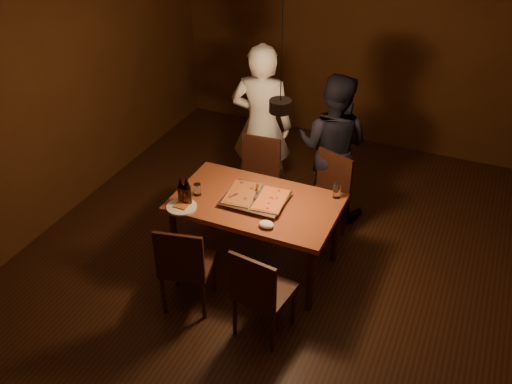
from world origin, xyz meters
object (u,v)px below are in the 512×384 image
at_px(chair_near_right, 259,288).
at_px(plate_slice, 182,207).
at_px(pendant_lamp, 280,105).
at_px(chair_far_right, 327,189).
at_px(chair_far_left, 258,171).
at_px(diner_white, 262,125).
at_px(dining_table, 256,208).
at_px(beer_bottle_a, 181,190).
at_px(beer_bottle_b, 187,192).
at_px(pizza_tray, 256,199).
at_px(chair_near_left, 184,261).
at_px(diner_dark, 333,147).

relative_size(chair_near_right, plate_slice, 1.78).
bearing_deg(pendant_lamp, chair_far_right, 75.55).
xyz_separation_m(chair_far_left, diner_white, (-0.10, 0.33, 0.37)).
height_order(dining_table, beer_bottle_a, beer_bottle_a).
bearing_deg(chair_far_right, beer_bottle_b, 68.76).
bearing_deg(diner_white, chair_far_left, 96.99).
relative_size(chair_near_right, diner_white, 0.27).
bearing_deg(pizza_tray, chair_far_left, 109.85).
relative_size(chair_near_left, diner_white, 0.28).
bearing_deg(beer_bottle_a, diner_white, 82.95).
relative_size(pizza_tray, beer_bottle_b, 2.04).
distance_m(pizza_tray, pendant_lamp, 1.01).
height_order(chair_far_right, diner_dark, diner_dark).
bearing_deg(diner_white, diner_dark, 172.91).
distance_m(pizza_tray, diner_white, 1.24).
relative_size(chair_near_right, pendant_lamp, 0.44).
bearing_deg(chair_far_left, chair_far_right, 172.53).
relative_size(beer_bottle_a, pendant_lamp, 0.23).
height_order(chair_far_left, plate_slice, chair_far_left).
bearing_deg(plate_slice, chair_near_right, -25.88).
bearing_deg(plate_slice, chair_near_left, -59.50).
height_order(chair_far_left, chair_near_left, same).
height_order(chair_far_right, beer_bottle_a, beer_bottle_a).
bearing_deg(pizza_tray, diner_dark, 71.36).
bearing_deg(dining_table, chair_far_left, 112.22).
distance_m(pizza_tray, beer_bottle_a, 0.67).
bearing_deg(beer_bottle_b, chair_far_left, 79.32).
distance_m(chair_far_right, pendant_lamp, 1.49).
distance_m(dining_table, diner_dark, 1.24).
distance_m(chair_far_right, beer_bottle_a, 1.53).
height_order(chair_far_left, pizza_tray, chair_far_left).
height_order(dining_table, chair_near_left, chair_near_left).
xyz_separation_m(chair_far_left, chair_far_right, (0.77, -0.03, 0.00)).
relative_size(dining_table, diner_white, 0.83).
bearing_deg(dining_table, pendant_lamp, -9.64).
relative_size(chair_far_left, chair_far_right, 0.89).
bearing_deg(beer_bottle_b, pizza_tray, 27.62).
relative_size(dining_table, beer_bottle_a, 6.02).
xyz_separation_m(beer_bottle_a, beer_bottle_b, (0.07, -0.01, 0.01)).
bearing_deg(chair_near_left, diner_dark, 58.59).
distance_m(diner_white, diner_dark, 0.80).
bearing_deg(chair_far_right, beer_bottle_a, 66.45).
height_order(chair_near_right, plate_slice, chair_near_right).
bearing_deg(chair_far_left, chair_near_left, 85.08).
relative_size(chair_near_left, chair_near_right, 1.03).
distance_m(dining_table, chair_far_left, 0.89).
distance_m(chair_near_left, beer_bottle_a, 0.67).
distance_m(chair_near_left, diner_dark, 2.10).
distance_m(chair_far_left, plate_slice, 1.22).
xyz_separation_m(beer_bottle_b, diner_white, (0.11, 1.43, 0.02)).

